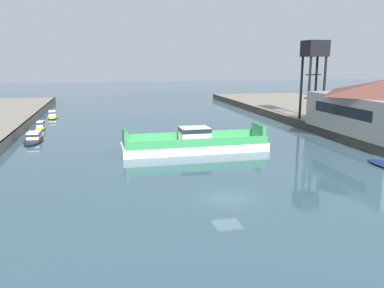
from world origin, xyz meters
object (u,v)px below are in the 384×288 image
Objects in this scene: moored_boat_mid_left at (41,126)px; moored_boat_mid_right at (34,138)px; chain_ferry at (194,143)px; crane_tower at (314,56)px; moored_boat_near_left at (52,115)px.

moored_boat_mid_left is 11.17m from moored_boat_mid_right.
moored_boat_mid_left is at bearing 135.48° from chain_ferry.
moored_boat_mid_left is at bearing 169.58° from crane_tower.
chain_ferry is 2.91× the size of moored_boat_near_left.
moored_boat_near_left is 1.23× the size of moored_boat_mid_left.
moored_boat_near_left is 0.87× the size of moored_boat_mid_right.
crane_tower is (25.13, 13.82, 11.87)m from chain_ferry.
chain_ferry is 3.59× the size of moored_boat_mid_left.
moored_boat_mid_right is (0.55, -11.16, -0.02)m from moored_boat_mid_left.
chain_ferry is at bearing -58.85° from moored_boat_near_left.
moored_boat_mid_right is (0.20, -26.06, -0.03)m from moored_boat_near_left.
chain_ferry is 1.41× the size of crane_tower.
crane_tower reaches higher than moored_boat_near_left.
moored_boat_mid_left is (-23.08, 22.69, -0.46)m from chain_ferry.
crane_tower is at bearing 2.75° from moored_boat_mid_right.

